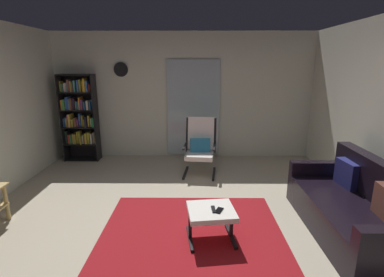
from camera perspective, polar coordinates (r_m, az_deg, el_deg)
The scene contains 11 objects.
ground_plane at distance 3.80m, azimuth -3.13°, elevation -16.83°, with size 7.02×7.02×0.00m, color #B9AD95.
wall_back at distance 6.18m, azimuth -1.64°, elevation 8.27°, with size 5.60×0.06×2.60m, color silver.
glass_door_panel at distance 6.14m, azimuth 0.27°, elevation 5.88°, with size 1.10×0.01×2.00m, color silver.
area_rug at distance 3.66m, azimuth -0.03°, elevation -18.09°, with size 2.17×1.90×0.01m, color maroon.
bookshelf_near_tv at distance 6.38m, azimuth -21.22°, elevation 4.34°, with size 0.69×0.30×1.77m.
leather_sofa at distance 4.00m, azimuth 29.27°, elevation -12.02°, with size 0.84×1.89×0.88m.
lounge_armchair at distance 5.30m, azimuth 1.63°, elevation -1.22°, with size 0.63×0.70×1.02m.
ottoman at distance 3.41m, azimuth 3.77°, elevation -14.63°, with size 0.58×0.54×0.38m.
tv_remote at distance 3.36m, azimuth 4.22°, elevation -13.67°, with size 0.04×0.14×0.02m, color black.
cell_phone at distance 3.35m, azimuth 5.32°, elevation -13.86°, with size 0.07×0.14×0.01m, color black.
wall_clock at distance 6.24m, azimuth -13.75°, elevation 13.00°, with size 0.29×0.03×0.29m.
Camera 1 is at (0.23, -3.23, 1.98)m, focal length 27.22 mm.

